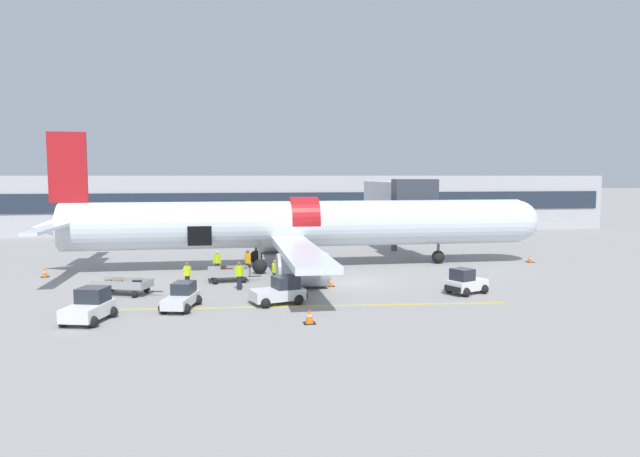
# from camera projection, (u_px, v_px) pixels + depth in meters

# --- Properties ---
(ground_plane) EXTENTS (500.00, 500.00, 0.00)m
(ground_plane) POSITION_uv_depth(u_px,v_px,m) (351.00, 283.00, 37.54)
(ground_plane) COLOR gray
(apron_marking_line) EXTENTS (20.81, 1.98, 0.01)m
(apron_marking_line) POSITION_uv_depth(u_px,v_px,m) (318.00, 306.00, 30.82)
(apron_marking_line) COLOR yellow
(apron_marking_line) RESTS_ON ground_plane
(terminal_strip) EXTENTS (82.83, 13.68, 7.01)m
(terminal_strip) POSITION_uv_depth(u_px,v_px,m) (287.00, 202.00, 75.87)
(terminal_strip) COLOR #B2B2B7
(terminal_strip) RESTS_ON ground_plane
(jet_bridge_stub) EXTENTS (3.61, 12.80, 6.74)m
(jet_bridge_stub) POSITION_uv_depth(u_px,v_px,m) (398.00, 197.00, 52.11)
(jet_bridge_stub) COLOR #4C4C51
(jet_bridge_stub) RESTS_ON ground_plane
(airplane) EXTENTS (38.89, 32.10, 10.13)m
(airplane) POSITION_uv_depth(u_px,v_px,m) (297.00, 226.00, 43.62)
(airplane) COLOR silver
(airplane) RESTS_ON ground_plane
(baggage_tug_lead) EXTENTS (3.24, 2.48, 1.50)m
(baggage_tug_lead) POSITION_uv_depth(u_px,v_px,m) (280.00, 292.00, 31.39)
(baggage_tug_lead) COLOR silver
(baggage_tug_lead) RESTS_ON ground_plane
(baggage_tug_mid) EXTENTS (2.16, 3.34, 1.36)m
(baggage_tug_mid) POSITION_uv_depth(u_px,v_px,m) (182.00, 298.00, 30.20)
(baggage_tug_mid) COLOR silver
(baggage_tug_mid) RESTS_ON ground_plane
(baggage_tug_rear) EXTENTS (2.78, 2.39, 1.54)m
(baggage_tug_rear) POSITION_uv_depth(u_px,v_px,m) (466.00, 283.00, 33.98)
(baggage_tug_rear) COLOR white
(baggage_tug_rear) RESTS_ON ground_plane
(baggage_tug_spare) EXTENTS (2.47, 3.24, 1.60)m
(baggage_tug_spare) POSITION_uv_depth(u_px,v_px,m) (90.00, 307.00, 27.56)
(baggage_tug_spare) COLOR white
(baggage_tug_spare) RESTS_ON ground_plane
(baggage_cart_loading) EXTENTS (3.59, 2.17, 1.01)m
(baggage_cart_loading) POSITION_uv_depth(u_px,v_px,m) (230.00, 274.00, 37.99)
(baggage_cart_loading) COLOR #999BA0
(baggage_cart_loading) RESTS_ON ground_plane
(baggage_cart_queued) EXTENTS (4.21, 2.57, 0.91)m
(baggage_cart_queued) POSITION_uv_depth(u_px,v_px,m) (124.00, 287.00, 33.80)
(baggage_cart_queued) COLOR #999BA0
(baggage_cart_queued) RESTS_ON ground_plane
(ground_crew_loader_a) EXTENTS (0.59, 0.49, 1.69)m
(ground_crew_loader_a) POSITION_uv_depth(u_px,v_px,m) (217.00, 262.00, 40.56)
(ground_crew_loader_a) COLOR #1E2338
(ground_crew_loader_a) RESTS_ON ground_plane
(ground_crew_loader_b) EXTENTS (0.57, 0.61, 1.83)m
(ground_crew_loader_b) POSITION_uv_depth(u_px,v_px,m) (248.00, 262.00, 40.14)
(ground_crew_loader_b) COLOR #2D2D33
(ground_crew_loader_b) RESTS_ON ground_plane
(ground_crew_driver) EXTENTS (0.59, 0.54, 1.75)m
(ground_crew_driver) POSITION_uv_depth(u_px,v_px,m) (239.00, 275.00, 35.18)
(ground_crew_driver) COLOR #1E2338
(ground_crew_driver) RESTS_ON ground_plane
(ground_crew_supervisor) EXTENTS (0.44, 0.55, 1.57)m
(ground_crew_supervisor) POSITION_uv_depth(u_px,v_px,m) (275.00, 271.00, 37.16)
(ground_crew_supervisor) COLOR #1E2338
(ground_crew_supervisor) RESTS_ON ground_plane
(ground_crew_helper) EXTENTS (0.53, 0.52, 1.65)m
(ground_crew_helper) POSITION_uv_depth(u_px,v_px,m) (187.00, 275.00, 35.61)
(ground_crew_helper) COLOR black
(ground_crew_helper) RESTS_ON ground_plane
(safety_cone_nose) EXTENTS (0.60, 0.60, 0.59)m
(safety_cone_nose) POSITION_uv_depth(u_px,v_px,m) (530.00, 259.00, 46.41)
(safety_cone_nose) COLOR black
(safety_cone_nose) RESTS_ON ground_plane
(safety_cone_engine_left) EXTENTS (0.57, 0.57, 0.71)m
(safety_cone_engine_left) POSITION_uv_depth(u_px,v_px,m) (309.00, 317.00, 27.17)
(safety_cone_engine_left) COLOR black
(safety_cone_engine_left) RESTS_ON ground_plane
(safety_cone_wingtip) EXTENTS (0.45, 0.45, 0.59)m
(safety_cone_wingtip) POSITION_uv_depth(u_px,v_px,m) (331.00, 282.00, 36.28)
(safety_cone_wingtip) COLOR black
(safety_cone_wingtip) RESTS_ON ground_plane
(safety_cone_tail) EXTENTS (0.49, 0.49, 0.66)m
(safety_cone_tail) POSITION_uv_depth(u_px,v_px,m) (45.00, 273.00, 39.61)
(safety_cone_tail) COLOR black
(safety_cone_tail) RESTS_ON ground_plane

